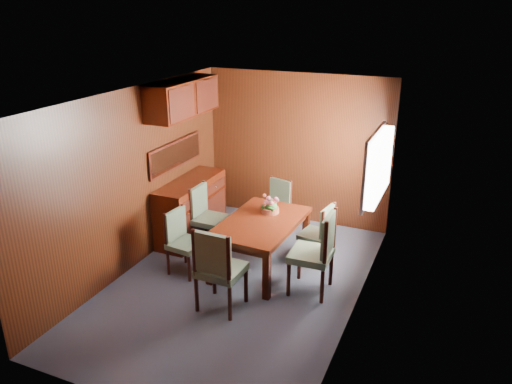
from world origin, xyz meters
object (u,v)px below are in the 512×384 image
at_px(chair_right_near, 318,249).
at_px(flower_centerpiece, 270,204).
at_px(sideboard, 191,208).
at_px(chair_head, 217,266).
at_px(dining_table, 261,227).
at_px(chair_left_near, 182,238).

bearing_deg(chair_right_near, flower_centerpiece, 53.61).
relative_size(sideboard, chair_head, 1.32).
xyz_separation_m(dining_table, chair_right_near, (0.88, -0.29, 0.01)).
xyz_separation_m(chair_head, flower_centerpiece, (0.07, 1.44, 0.23)).
bearing_deg(chair_left_near, dining_table, 125.44).
xyz_separation_m(chair_left_near, chair_head, (0.86, -0.63, 0.10)).
distance_m(chair_left_near, chair_head, 1.07).
bearing_deg(chair_right_near, sideboard, 69.01).
height_order(dining_table, flower_centerpiece, flower_centerpiece).
distance_m(chair_head, flower_centerpiece, 1.45).
distance_m(chair_left_near, chair_right_near, 1.81).
bearing_deg(dining_table, chair_head, -90.59).
bearing_deg(chair_head, dining_table, 88.66).
height_order(chair_left_near, chair_right_near, chair_right_near).
height_order(dining_table, chair_head, chair_head).
bearing_deg(dining_table, flower_centerpiece, 90.08).
distance_m(dining_table, flower_centerpiece, 0.38).
bearing_deg(chair_head, flower_centerpiece, 88.80).
xyz_separation_m(dining_table, flower_centerpiece, (0.01, 0.31, 0.22)).
xyz_separation_m(dining_table, chair_head, (-0.06, -1.13, -0.00)).
relative_size(sideboard, dining_table, 0.93).
distance_m(chair_right_near, chair_head, 1.25).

